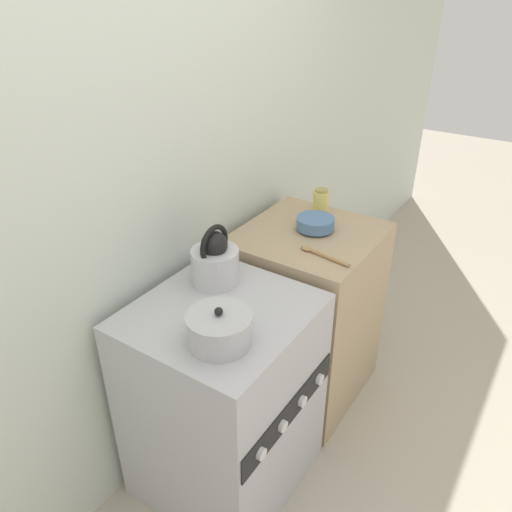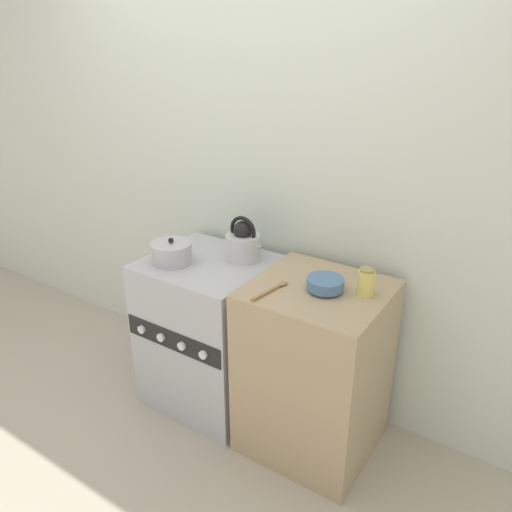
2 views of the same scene
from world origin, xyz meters
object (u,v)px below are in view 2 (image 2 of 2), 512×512
object	(u,v)px
kettle	(243,243)
enamel_bowl	(325,284)
storage_jar	(366,282)
stove	(210,331)
cooking_pot	(172,252)

from	to	relation	value
kettle	enamel_bowl	bearing A→B (deg)	-14.57
kettle	storage_jar	size ratio (longest dim) A/B	1.86
stove	enamel_bowl	bearing A→B (deg)	-0.87
cooking_pot	storage_jar	bearing A→B (deg)	8.86
stove	storage_jar	world-z (taller)	storage_jar
cooking_pot	storage_jar	world-z (taller)	storage_jar
enamel_bowl	storage_jar	size ratio (longest dim) A/B	1.32
kettle	cooking_pot	bearing A→B (deg)	-140.56
kettle	storage_jar	xyz separation A→B (m)	(0.71, -0.08, 0.00)
kettle	storage_jar	distance (m)	0.72
stove	enamel_bowl	xyz separation A→B (m)	(0.69, -0.01, 0.50)
stove	cooking_pot	xyz separation A→B (m)	(-0.14, -0.11, 0.49)
kettle	storage_jar	bearing A→B (deg)	-6.53
stove	storage_jar	size ratio (longest dim) A/B	6.75
cooking_pot	stove	bearing A→B (deg)	36.47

